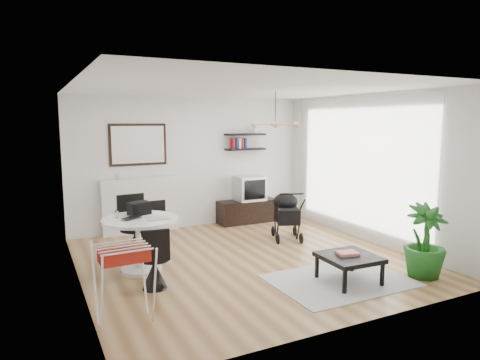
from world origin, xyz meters
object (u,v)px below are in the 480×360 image
crt_tv (249,188)px  drying_rack (124,282)px  fireplace (141,199)px  dining_table (141,236)px  tv_console (247,211)px  potted_plant (425,241)px  stroller (286,217)px  coffee_table (349,258)px

crt_tv → drying_rack: crt_tv is taller
fireplace → dining_table: 2.29m
tv_console → dining_table: (-2.83, -2.06, 0.29)m
drying_rack → potted_plant: 4.13m
crt_tv → drying_rack: bearing=-133.6°
dining_table → drying_rack: 1.63m
fireplace → stroller: size_ratio=2.25×
dining_table → potted_plant: size_ratio=1.05×
tv_console → crt_tv: bearing=-4.6°
potted_plant → fireplace: bearing=125.6°
tv_console → coffee_table: (-0.37, -3.75, 0.10)m
drying_rack → coffee_table: bearing=-4.9°
crt_tv → dining_table: bearing=-144.3°
fireplace → coffee_table: 4.38m
tv_console → coffee_table: size_ratio=1.76×
fireplace → drying_rack: fireplace is taller
crt_tv → dining_table: 3.54m
stroller → tv_console: bearing=113.6°
fireplace → tv_console: bearing=-4.1°
dining_table → drying_rack: size_ratio=1.25×
tv_console → dining_table: bearing=-143.9°
fireplace → dining_table: bearing=-103.4°
crt_tv → dining_table: (-2.87, -2.06, -0.23)m
drying_rack → potted_plant: bearing=-8.3°
crt_tv → dining_table: size_ratio=0.55×
crt_tv → potted_plant: bearing=-80.4°
tv_console → potted_plant: size_ratio=1.25×
tv_console → potted_plant: (0.73, -4.05, 0.28)m
crt_tv → dining_table: crt_tv is taller
fireplace → tv_console: fireplace is taller
coffee_table → potted_plant: bearing=-15.3°
tv_console → stroller: 1.51m
drying_rack → crt_tv: bearing=44.5°
crt_tv → stroller: crt_tv is taller
potted_plant → dining_table: bearing=150.7°
dining_table → drying_rack: drying_rack is taller
crt_tv → stroller: size_ratio=0.63×
fireplace → dining_table: size_ratio=1.96×
fireplace → tv_console: (2.30, -0.16, -0.44)m
drying_rack → stroller: stroller is taller
fireplace → potted_plant: size_ratio=2.06×
tv_console → potted_plant: potted_plant is taller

